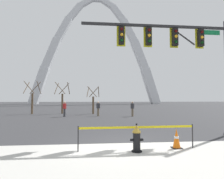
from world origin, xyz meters
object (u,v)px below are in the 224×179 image
(traffic_cone_by_hydrant, at_px, (177,139))
(monument_arch, at_px, (96,56))
(traffic_signal_gantry, at_px, (183,50))
(fire_hydrant, at_px, (137,139))
(pedestrian_standing_center, at_px, (98,109))
(pedestrian_walking_right, at_px, (132,109))
(pedestrian_walking_left, at_px, (65,109))

(traffic_cone_by_hydrant, height_order, monument_arch, monument_arch)
(traffic_cone_by_hydrant, xyz_separation_m, traffic_signal_gantry, (1.49, 2.38, 4.05))
(traffic_signal_gantry, height_order, monument_arch, monument_arch)
(fire_hydrant, distance_m, pedestrian_standing_center, 14.30)
(fire_hydrant, height_order, traffic_signal_gantry, traffic_signal_gantry)
(fire_hydrant, distance_m, traffic_cone_by_hydrant, 1.64)
(traffic_cone_by_hydrant, distance_m, monument_arch, 68.49)
(monument_arch, bearing_deg, fire_hydrant, -89.69)
(traffic_cone_by_hydrant, distance_m, traffic_signal_gantry, 4.92)
(monument_arch, distance_m, pedestrian_walking_right, 55.81)
(traffic_signal_gantry, bearing_deg, traffic_cone_by_hydrant, -122.03)
(traffic_cone_by_hydrant, xyz_separation_m, pedestrian_standing_center, (-2.58, 13.93, 0.46))
(fire_hydrant, xyz_separation_m, traffic_cone_by_hydrant, (1.61, 0.34, -0.11))
(traffic_signal_gantry, bearing_deg, monument_arch, 93.10)
(traffic_cone_by_hydrant, distance_m, pedestrian_walking_left, 14.79)
(pedestrian_standing_center, bearing_deg, traffic_signal_gantry, -70.58)
(traffic_cone_by_hydrant, bearing_deg, pedestrian_walking_right, 85.47)
(pedestrian_walking_left, relative_size, pedestrian_standing_center, 1.00)
(monument_arch, bearing_deg, traffic_signal_gantry, -86.90)
(fire_hydrant, height_order, pedestrian_walking_left, pedestrian_walking_left)
(traffic_signal_gantry, distance_m, pedestrian_walking_left, 13.91)
(fire_hydrant, distance_m, monument_arch, 68.76)
(traffic_cone_by_hydrant, xyz_separation_m, monument_arch, (-1.96, 66.05, 18.00))
(monument_arch, bearing_deg, traffic_cone_by_hydrant, -88.30)
(pedestrian_standing_center, bearing_deg, monument_arch, 89.32)
(pedestrian_standing_center, relative_size, pedestrian_walking_right, 1.00)
(monument_arch, xyz_separation_m, pedestrian_standing_center, (-0.62, -52.13, -17.54))
(traffic_cone_by_hydrant, relative_size, pedestrian_walking_left, 0.46)
(fire_hydrant, relative_size, monument_arch, 0.02)
(fire_hydrant, distance_m, pedestrian_walking_right, 13.75)
(pedestrian_standing_center, height_order, pedestrian_walking_right, same)
(traffic_signal_gantry, bearing_deg, pedestrian_walking_right, 92.37)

